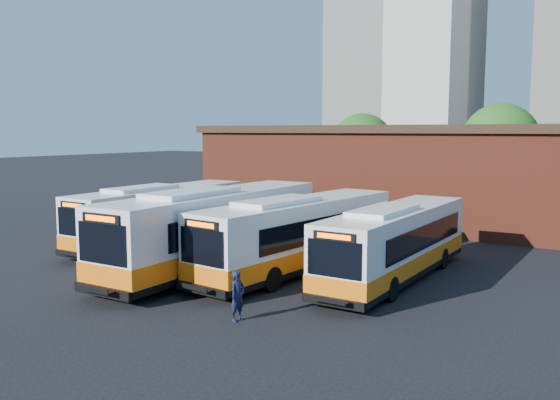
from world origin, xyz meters
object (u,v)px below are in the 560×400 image
Objects in this scene: bus_mideast at (298,237)px; bus_east at (395,245)px; transit_worker at (238,296)px; bus_west at (161,217)px; bus_midwest at (215,232)px.

bus_mideast is 1.07× the size of bus_east.
bus_east reaches higher than transit_worker.
bus_midwest is at bearing -26.21° from bus_west.
transit_worker is at bearing -46.75° from bus_midwest.
bus_midwest reaches higher than bus_mideast.
bus_west is 0.97× the size of bus_mideast.
transit_worker is at bearing -69.62° from bus_mideast.
bus_midwest is 1.10× the size of bus_mideast.
bus_west is at bearing 178.19° from bus_east.
bus_mideast is (3.29, 1.63, -0.15)m from bus_midwest.
bus_mideast is 7.50× the size of transit_worker.
bus_midwest is (6.10, -2.77, 0.18)m from bus_west.
bus_east is at bearing -10.90° from transit_worker.
bus_east is 8.10m from transit_worker.
bus_east is (7.33, 2.64, -0.24)m from bus_midwest.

